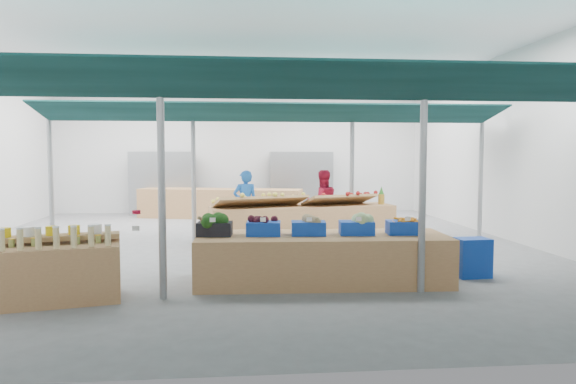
% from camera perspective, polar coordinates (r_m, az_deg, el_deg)
% --- Properties ---
extents(floor, '(13.00, 13.00, 0.00)m').
position_cam_1_polar(floor, '(10.95, -5.34, -5.91)').
color(floor, slate).
rests_on(floor, ground).
extents(hall, '(13.00, 13.00, 13.00)m').
position_cam_1_polar(hall, '(12.25, -5.41, 7.56)').
color(hall, silver).
rests_on(hall, ground).
extents(pole_grid, '(10.00, 4.60, 3.00)m').
position_cam_1_polar(pole_grid, '(9.06, -0.69, 3.57)').
color(pole_grid, gray).
rests_on(pole_grid, floor).
extents(awnings, '(9.50, 7.08, 0.30)m').
position_cam_1_polar(awnings, '(9.11, -0.69, 9.67)').
color(awnings, black).
rests_on(awnings, pole_grid).
extents(back_shelving_left, '(2.00, 0.50, 2.00)m').
position_cam_1_polar(back_shelving_left, '(17.00, -13.78, 0.92)').
color(back_shelving_left, '#B23F33').
rests_on(back_shelving_left, floor).
extents(back_shelving_right, '(2.00, 0.50, 2.00)m').
position_cam_1_polar(back_shelving_right, '(16.92, 1.47, 1.02)').
color(back_shelving_right, '#B23F33').
rests_on(back_shelving_right, floor).
extents(bottle_shelf, '(1.78, 1.33, 1.01)m').
position_cam_1_polar(bottle_shelf, '(7.36, -24.65, -7.91)').
color(bottle_shelf, '#9A6943').
rests_on(bottle_shelf, floor).
extents(veg_counter, '(3.73, 1.38, 0.72)m').
position_cam_1_polar(veg_counter, '(7.71, 3.81, -7.39)').
color(veg_counter, '#9A6943').
rests_on(veg_counter, floor).
extents(fruit_counter, '(3.99, 1.52, 0.83)m').
position_cam_1_polar(fruit_counter, '(10.91, 1.63, -3.71)').
color(fruit_counter, '#9A6943').
rests_on(fruit_counter, floor).
extents(far_counter, '(5.04, 2.21, 0.89)m').
position_cam_1_polar(far_counter, '(15.74, -7.55, -1.26)').
color(far_counter, '#9A6943').
rests_on(far_counter, floor).
extents(crate_stack, '(0.53, 0.39, 0.61)m').
position_cam_1_polar(crate_stack, '(8.55, 19.79, -6.87)').
color(crate_stack, '#0F39A8').
rests_on(crate_stack, floor).
extents(vendor_left, '(0.62, 0.46, 1.56)m').
position_cam_1_polar(vendor_left, '(11.89, -4.76, -1.33)').
color(vendor_left, '#1A57AE').
rests_on(vendor_left, floor).
extents(vendor_right, '(0.84, 0.70, 1.56)m').
position_cam_1_polar(vendor_right, '(12.04, 3.85, -1.26)').
color(vendor_right, maroon).
rests_on(vendor_right, floor).
extents(crate_broccoli, '(0.53, 0.42, 0.35)m').
position_cam_1_polar(crate_broccoli, '(7.61, -8.15, -3.63)').
color(crate_broccoli, black).
rests_on(crate_broccoli, veg_counter).
extents(crate_beets, '(0.53, 0.42, 0.29)m').
position_cam_1_polar(crate_beets, '(7.58, -2.73, -3.82)').
color(crate_beets, '#0F39A8').
rests_on(crate_beets, veg_counter).
extents(crate_celeriac, '(0.53, 0.42, 0.31)m').
position_cam_1_polar(crate_celeriac, '(7.61, 2.29, -3.70)').
color(crate_celeriac, '#0F39A8').
rests_on(crate_celeriac, veg_counter).
extents(crate_cabbage, '(0.53, 0.42, 0.35)m').
position_cam_1_polar(crate_cabbage, '(7.70, 7.62, -3.53)').
color(crate_cabbage, '#0F39A8').
rests_on(crate_cabbage, veg_counter).
extents(crate_carrots, '(0.53, 0.42, 0.29)m').
position_cam_1_polar(crate_carrots, '(7.87, 12.76, -3.78)').
color(crate_carrots, '#0F39A8').
rests_on(crate_carrots, veg_counter).
extents(sparrow, '(0.12, 0.09, 0.11)m').
position_cam_1_polar(sparrow, '(7.49, -9.49, -3.08)').
color(sparrow, brown).
rests_on(sparrow, crate_broccoli).
extents(pole_ribbon, '(0.12, 0.12, 0.28)m').
position_cam_1_polar(pole_ribbon, '(7.48, -16.50, -2.31)').
color(pole_ribbon, '#A80B26').
rests_on(pole_ribbon, pole_grid).
extents(apple_heap_yellow, '(2.02, 1.25, 0.27)m').
position_cam_1_polar(apple_heap_yellow, '(10.54, -3.08, -0.80)').
color(apple_heap_yellow, '#997247').
rests_on(apple_heap_yellow, fruit_counter).
extents(apple_heap_red, '(1.64, 1.13, 0.27)m').
position_cam_1_polar(apple_heap_red, '(11.00, 5.71, -0.61)').
color(apple_heap_red, '#997247').
rests_on(apple_heap_red, fruit_counter).
extents(pineapple, '(0.14, 0.14, 0.39)m').
position_cam_1_polar(pineapple, '(11.37, 10.33, -0.43)').
color(pineapple, '#8C6019').
rests_on(pineapple, fruit_counter).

